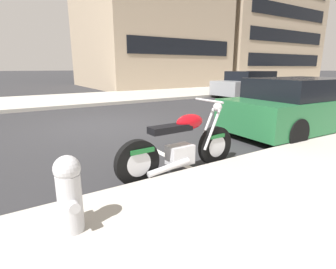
# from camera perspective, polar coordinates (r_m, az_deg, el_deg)

# --- Properties ---
(ground_plane) EXTENTS (260.00, 260.00, 0.00)m
(ground_plane) POSITION_cam_1_polar(r_m,az_deg,el_deg) (7.74, -12.81, 1.76)
(ground_plane) COLOR #28282B
(sidewalk_far_curb) EXTENTS (120.00, 5.00, 0.14)m
(sidewalk_far_curb) POSITION_cam_1_polar(r_m,az_deg,el_deg) (20.01, 14.19, 9.39)
(sidewalk_far_curb) COLOR #ADA89E
(sidewalk_far_curb) RESTS_ON ground
(parking_stall_stripe) EXTENTS (0.12, 2.20, 0.01)m
(parking_stall_stripe) POSITION_cam_1_polar(r_m,az_deg,el_deg) (4.78, 1.67, -5.62)
(parking_stall_stripe) COLOR silver
(parking_stall_stripe) RESTS_ON ground
(parked_motorcycle) EXTENTS (2.15, 0.62, 1.13)m
(parked_motorcycle) POSITION_cam_1_polar(r_m,az_deg,el_deg) (4.10, 2.87, -2.67)
(parked_motorcycle) COLOR black
(parked_motorcycle) RESTS_ON ground
(parked_car_second_in_row) EXTENTS (4.41, 2.02, 1.37)m
(parked_car_second_in_row) POSITION_cam_1_polar(r_m,az_deg,el_deg) (7.59, 26.87, 5.41)
(parked_car_second_in_row) COLOR #236638
(parked_car_second_in_row) RESTS_ON ground
(car_opposite_curb) EXTENTS (4.71, 2.05, 1.41)m
(car_opposite_curb) POSITION_cam_1_polar(r_m,az_deg,el_deg) (15.98, 17.19, 10.25)
(car_opposite_curb) COLOR gray
(car_opposite_curb) RESTS_ON ground
(fire_hydrant) EXTENTS (0.24, 0.36, 0.74)m
(fire_hydrant) POSITION_cam_1_polar(r_m,az_deg,el_deg) (2.62, -20.47, -11.51)
(fire_hydrant) COLOR #B7B7BC
(fire_hydrant) RESTS_ON sidewalk_near_curb
(townhouse_far_uphill) EXTENTS (10.16, 10.55, 13.67)m
(townhouse_far_uphill) POSITION_cam_1_polar(r_m,az_deg,el_deg) (24.65, -4.72, 26.44)
(townhouse_far_uphill) COLOR tan
(townhouse_far_uphill) RESTS_ON ground
(townhouse_mid_block) EXTENTS (12.68, 10.91, 10.31)m
(townhouse_mid_block) POSITION_cam_1_polar(r_m,az_deg,el_deg) (32.08, 16.06, 20.08)
(townhouse_mid_block) COLOR tan
(townhouse_mid_block) RESTS_ON ground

